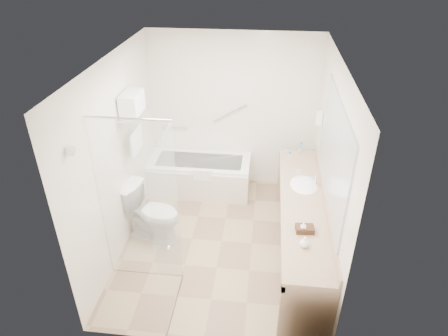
# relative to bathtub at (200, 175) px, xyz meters

# --- Properties ---
(floor) EXTENTS (3.20, 3.20, 0.00)m
(floor) POSITION_rel_bathtub_xyz_m (0.50, -1.24, -0.28)
(floor) COLOR tan
(floor) RESTS_ON ground
(ceiling) EXTENTS (2.60, 3.20, 0.10)m
(ceiling) POSITION_rel_bathtub_xyz_m (0.50, -1.24, 2.22)
(ceiling) COLOR white
(ceiling) RESTS_ON wall_back
(wall_back) EXTENTS (2.60, 0.10, 2.50)m
(wall_back) POSITION_rel_bathtub_xyz_m (0.50, 0.36, 0.97)
(wall_back) COLOR silver
(wall_back) RESTS_ON ground
(wall_front) EXTENTS (2.60, 0.10, 2.50)m
(wall_front) POSITION_rel_bathtub_xyz_m (0.50, -2.84, 0.97)
(wall_front) COLOR silver
(wall_front) RESTS_ON ground
(wall_left) EXTENTS (0.10, 3.20, 2.50)m
(wall_left) POSITION_rel_bathtub_xyz_m (-0.80, -1.24, 0.97)
(wall_left) COLOR silver
(wall_left) RESTS_ON ground
(wall_right) EXTENTS (0.10, 3.20, 2.50)m
(wall_right) POSITION_rel_bathtub_xyz_m (1.80, -1.24, 0.97)
(wall_right) COLOR silver
(wall_right) RESTS_ON ground
(bathtub) EXTENTS (1.60, 0.73, 0.59)m
(bathtub) POSITION_rel_bathtub_xyz_m (0.00, 0.00, 0.00)
(bathtub) COLOR white
(bathtub) RESTS_ON floor
(grab_bar_short) EXTENTS (0.40, 0.03, 0.03)m
(grab_bar_short) POSITION_rel_bathtub_xyz_m (-0.45, 0.32, 0.67)
(grab_bar_short) COLOR silver
(grab_bar_short) RESTS_ON wall_back
(grab_bar_long) EXTENTS (0.53, 0.03, 0.33)m
(grab_bar_long) POSITION_rel_bathtub_xyz_m (0.45, 0.32, 0.97)
(grab_bar_long) COLOR silver
(grab_bar_long) RESTS_ON wall_back
(shower_enclosure) EXTENTS (0.96, 0.91, 2.11)m
(shower_enclosure) POSITION_rel_bathtub_xyz_m (-0.13, -2.16, 0.79)
(shower_enclosure) COLOR silver
(shower_enclosure) RESTS_ON floor
(towel_shelf) EXTENTS (0.24, 0.55, 0.81)m
(towel_shelf) POSITION_rel_bathtub_xyz_m (-0.67, -0.89, 1.48)
(towel_shelf) COLOR silver
(towel_shelf) RESTS_ON wall_left
(vanity_counter) EXTENTS (0.55, 2.70, 0.95)m
(vanity_counter) POSITION_rel_bathtub_xyz_m (1.52, -1.39, 0.36)
(vanity_counter) COLOR tan
(vanity_counter) RESTS_ON floor
(sink) EXTENTS (0.40, 0.52, 0.14)m
(sink) POSITION_rel_bathtub_xyz_m (1.55, -0.99, 0.54)
(sink) COLOR white
(sink) RESTS_ON vanity_counter
(faucet) EXTENTS (0.03, 0.03, 0.14)m
(faucet) POSITION_rel_bathtub_xyz_m (1.70, -0.99, 0.65)
(faucet) COLOR silver
(faucet) RESTS_ON vanity_counter
(mirror) EXTENTS (0.02, 2.00, 1.20)m
(mirror) POSITION_rel_bathtub_xyz_m (1.79, -1.39, 1.27)
(mirror) COLOR #A5A9B1
(mirror) RESTS_ON wall_right
(hairdryer_unit) EXTENTS (0.08, 0.10, 0.18)m
(hairdryer_unit) POSITION_rel_bathtub_xyz_m (1.75, -0.19, 1.17)
(hairdryer_unit) COLOR white
(hairdryer_unit) RESTS_ON wall_right
(toilet) EXTENTS (0.90, 0.65, 0.79)m
(toilet) POSITION_rel_bathtub_xyz_m (-0.45, -1.23, 0.12)
(toilet) COLOR white
(toilet) RESTS_ON floor
(amenity_basket) EXTENTS (0.21, 0.15, 0.07)m
(amenity_basket) POSITION_rel_bathtub_xyz_m (1.51, -1.94, 0.61)
(amenity_basket) COLOR #3F2A16
(amenity_basket) RESTS_ON vanity_counter
(soap_bottle_a) EXTENTS (0.06, 0.13, 0.06)m
(soap_bottle_a) POSITION_rel_bathtub_xyz_m (1.48, -1.96, 0.60)
(soap_bottle_a) COLOR white
(soap_bottle_a) RESTS_ON vanity_counter
(soap_bottle_b) EXTENTS (0.12, 0.14, 0.10)m
(soap_bottle_b) POSITION_rel_bathtub_xyz_m (1.48, -2.19, 0.62)
(soap_bottle_b) COLOR white
(soap_bottle_b) RESTS_ON vanity_counter
(water_bottle_left) EXTENTS (0.07, 0.07, 0.22)m
(water_bottle_left) POSITION_rel_bathtub_xyz_m (1.37, -0.50, 0.67)
(water_bottle_left) COLOR silver
(water_bottle_left) RESTS_ON vanity_counter
(water_bottle_mid) EXTENTS (0.06, 0.06, 0.19)m
(water_bottle_mid) POSITION_rel_bathtub_xyz_m (1.55, -0.14, 0.66)
(water_bottle_mid) COLOR silver
(water_bottle_mid) RESTS_ON vanity_counter
(water_bottle_right) EXTENTS (0.05, 0.05, 0.17)m
(water_bottle_right) POSITION_rel_bathtub_xyz_m (1.53, -0.19, 0.65)
(water_bottle_right) COLOR silver
(water_bottle_right) RESTS_ON vanity_counter
(drinking_glass_near) EXTENTS (0.09, 0.09, 0.10)m
(drinking_glass_near) POSITION_rel_bathtub_xyz_m (1.35, -0.22, 0.62)
(drinking_glass_near) COLOR silver
(drinking_glass_near) RESTS_ON vanity_counter
(drinking_glass_far) EXTENTS (0.09, 0.09, 0.10)m
(drinking_glass_far) POSITION_rel_bathtub_xyz_m (1.48, -0.80, 0.63)
(drinking_glass_far) COLOR silver
(drinking_glass_far) RESTS_ON vanity_counter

